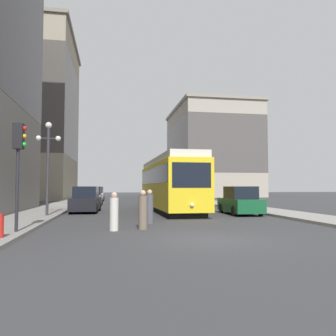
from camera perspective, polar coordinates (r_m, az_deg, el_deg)
name	(u,v)px	position (r m, az deg, el deg)	size (l,w,h in m)	color
ground_plane	(210,240)	(11.87, 7.00, -11.82)	(200.00, 200.00, 0.00)	#38383A
sidewalk_left	(79,199)	(51.47, -14.68, -4.98)	(2.93, 120.00, 0.15)	gray
sidewalk_right	(183,198)	(52.48, 2.61, -5.05)	(2.93, 120.00, 0.15)	gray
streetcar	(169,183)	(25.62, 0.16, -2.48)	(2.74, 14.19, 3.89)	black
transit_bus	(171,186)	(40.66, 0.52, -2.96)	(2.84, 11.60, 3.45)	black
parked_car_left_near	(93,196)	(34.77, -12.47, -4.66)	(1.91, 4.30, 1.82)	black
parked_car_left_mid	(86,200)	(25.02, -13.56, -5.26)	(2.05, 4.57, 1.82)	black
parked_car_right_far	(240,201)	(22.80, 11.95, -5.49)	(2.00, 4.34, 1.82)	black
parked_car_left_far	(97,194)	(44.45, -11.87, -4.33)	(1.94, 4.84, 1.82)	black
pedestrian_crossing_near	(150,208)	(16.85, -3.11, -6.63)	(0.37, 0.37, 1.66)	#4C4C56
pedestrian_crossing_far	(143,211)	(14.55, -4.23, -7.17)	(0.37, 0.37, 1.66)	#6B5B4C
pedestrian_on_sidewalk	(114,213)	(14.21, -9.00, -7.39)	(0.35, 0.35, 1.58)	beige
traffic_light_near_left	(19,148)	(13.83, -23.70, 3.07)	(0.47, 0.36, 4.00)	#232328
lamp_post_left_near	(48,154)	(21.07, -19.42, 2.27)	(1.41, 0.36, 5.43)	#333338
building_left_midblock	(20,115)	(57.90, -23.55, 8.18)	(16.44, 20.28, 25.12)	gray
building_right_corner	(211,151)	(67.99, 7.15, 2.81)	(14.59, 21.40, 17.26)	#A89E8E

